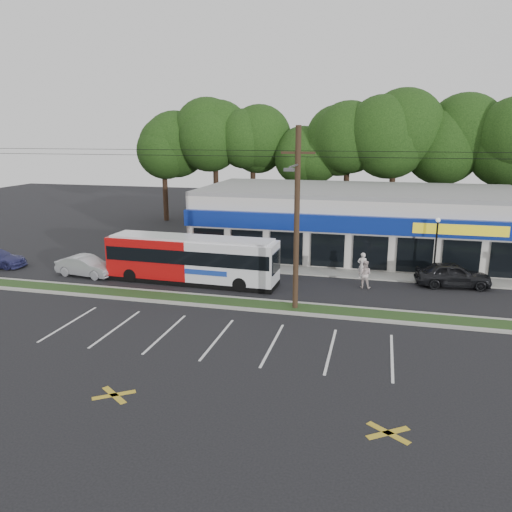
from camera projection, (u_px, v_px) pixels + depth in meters
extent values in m
plane|color=black|center=(239.00, 311.00, 27.70)|extent=(120.00, 120.00, 0.00)
cube|color=#203A18|center=(243.00, 304.00, 28.63)|extent=(40.00, 1.60, 0.12)
cube|color=#9E9E93|center=(239.00, 309.00, 27.83)|extent=(40.00, 0.25, 0.14)
cube|color=#9E9E93|center=(247.00, 299.00, 29.43)|extent=(40.00, 0.25, 0.14)
cube|color=#9E9E93|center=(343.00, 273.00, 34.98)|extent=(32.00, 2.20, 0.10)
cube|color=silver|center=(357.00, 222.00, 40.86)|extent=(25.00, 12.00, 5.00)
cube|color=navy|center=(353.00, 225.00, 34.76)|extent=(25.00, 0.50, 1.20)
cube|color=black|center=(352.00, 252.00, 35.42)|extent=(24.00, 0.12, 2.40)
cube|color=yellow|center=(460.00, 230.00, 32.85)|extent=(6.00, 0.06, 0.70)
cube|color=gray|center=(358.00, 190.00, 40.23)|extent=(25.00, 12.00, 0.30)
cylinder|color=black|center=(297.00, 221.00, 26.74)|extent=(0.30, 0.30, 10.00)
cube|color=black|center=(298.00, 153.00, 25.88)|extent=(1.80, 0.12, 0.12)
cylinder|color=#59595E|center=(294.00, 166.00, 24.89)|extent=(0.10, 2.40, 0.10)
cube|color=#59595E|center=(289.00, 170.00, 23.69)|extent=(0.50, 0.25, 0.15)
cylinder|color=black|center=(242.00, 150.00, 26.56)|extent=(50.00, 0.02, 0.02)
cylinder|color=black|center=(243.00, 156.00, 26.64)|extent=(50.00, 0.02, 0.02)
cylinder|color=black|center=(435.00, 251.00, 32.90)|extent=(0.12, 0.12, 4.00)
sphere|color=silver|center=(438.00, 220.00, 32.40)|extent=(0.30, 0.30, 0.30)
cylinder|color=black|center=(165.00, 196.00, 55.30)|extent=(0.56, 0.56, 5.72)
sphere|color=black|center=(163.00, 144.00, 53.96)|extent=(6.76, 6.76, 6.76)
cylinder|color=black|center=(207.00, 197.00, 54.11)|extent=(0.56, 0.56, 5.72)
sphere|color=black|center=(206.00, 144.00, 52.77)|extent=(6.76, 6.76, 6.76)
cylinder|color=black|center=(252.00, 198.00, 52.92)|extent=(0.56, 0.56, 5.72)
sphere|color=black|center=(252.00, 145.00, 51.59)|extent=(6.76, 6.76, 6.76)
cylinder|color=black|center=(299.00, 200.00, 51.74)|extent=(0.56, 0.56, 5.72)
sphere|color=black|center=(300.00, 145.00, 50.40)|extent=(6.76, 6.76, 6.76)
cylinder|color=black|center=(347.00, 202.00, 50.55)|extent=(0.56, 0.56, 5.72)
sphere|color=black|center=(350.00, 145.00, 49.21)|extent=(6.76, 6.76, 6.76)
cylinder|color=black|center=(398.00, 203.00, 49.36)|extent=(0.56, 0.56, 5.72)
sphere|color=black|center=(402.00, 145.00, 48.03)|extent=(6.76, 6.76, 6.76)
cylinder|color=black|center=(452.00, 205.00, 48.18)|extent=(0.56, 0.56, 5.72)
sphere|color=black|center=(458.00, 146.00, 46.84)|extent=(6.76, 6.76, 6.76)
cylinder|color=black|center=(508.00, 207.00, 46.99)|extent=(0.56, 0.56, 5.72)
cube|color=#B40D0D|center=(153.00, 256.00, 33.36)|extent=(5.73, 2.52, 2.59)
cube|color=white|center=(233.00, 261.00, 31.87)|extent=(5.73, 2.52, 2.59)
cube|color=black|center=(192.00, 280.00, 32.96)|extent=(11.38, 2.64, 0.33)
cube|color=black|center=(192.00, 254.00, 32.54)|extent=(11.16, 2.74, 0.90)
cube|color=black|center=(276.00, 262.00, 31.07)|extent=(0.12, 2.01, 1.32)
cube|color=#193899|center=(205.00, 273.00, 31.25)|extent=(2.83, 0.11, 0.33)
cube|color=white|center=(191.00, 238.00, 32.29)|extent=(10.81, 2.43, 0.17)
cylinder|color=black|center=(130.00, 275.00, 32.95)|extent=(0.91, 0.29, 0.91)
cylinder|color=black|center=(146.00, 267.00, 34.93)|extent=(0.91, 0.29, 0.91)
cylinder|color=black|center=(240.00, 285.00, 30.95)|extent=(0.91, 0.29, 0.91)
cylinder|color=black|center=(249.00, 275.00, 32.93)|extent=(0.91, 0.29, 0.91)
imported|color=black|center=(453.00, 275.00, 31.89)|extent=(4.80, 2.32, 1.58)
imported|color=#9FA0A6|center=(86.00, 266.00, 34.30)|extent=(4.43, 2.02, 1.41)
imported|color=silver|center=(362.00, 266.00, 33.51)|extent=(0.67, 0.44, 1.85)
imported|color=beige|center=(364.00, 274.00, 31.62)|extent=(0.94, 0.77, 1.79)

